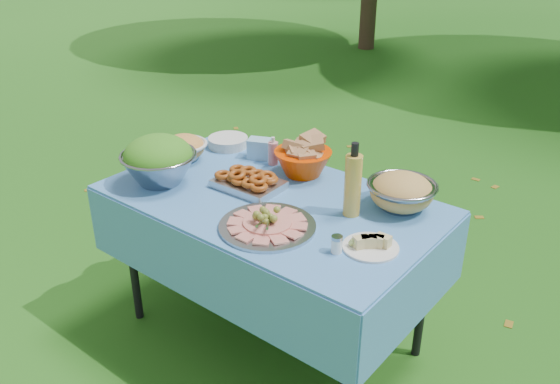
# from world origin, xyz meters

# --- Properties ---
(ground) EXTENTS (80.00, 80.00, 0.00)m
(ground) POSITION_xyz_m (0.00, 0.00, 0.00)
(ground) COLOR #0D370A
(ground) RESTS_ON ground
(picnic_table) EXTENTS (1.46, 0.86, 0.76)m
(picnic_table) POSITION_xyz_m (0.00, 0.00, 0.38)
(picnic_table) COLOR #84D1FF
(picnic_table) RESTS_ON ground
(salad_bowl) EXTENTS (0.42, 0.42, 0.22)m
(salad_bowl) POSITION_xyz_m (-0.50, -0.19, 0.87)
(salad_bowl) COLOR gray
(salad_bowl) RESTS_ON picnic_table
(pasta_bowl_white) EXTENTS (0.26, 0.26, 0.13)m
(pasta_bowl_white) POSITION_xyz_m (-0.61, 0.06, 0.82)
(pasta_bowl_white) COLOR silver
(pasta_bowl_white) RESTS_ON picnic_table
(plate_stack) EXTENTS (0.26, 0.26, 0.05)m
(plate_stack) POSITION_xyz_m (-0.55, 0.32, 0.79)
(plate_stack) COLOR silver
(plate_stack) RESTS_ON picnic_table
(wipes_box) EXTENTS (0.13, 0.12, 0.10)m
(wipes_box) POSITION_xyz_m (-0.32, 0.31, 0.81)
(wipes_box) COLOR #8BC2E6
(wipes_box) RESTS_ON picnic_table
(sanitizer_bottle) EXTENTS (0.06, 0.06, 0.14)m
(sanitizer_bottle) POSITION_xyz_m (-0.22, 0.29, 0.83)
(sanitizer_bottle) COLOR #D77E85
(sanitizer_bottle) RESTS_ON picnic_table
(bread_bowl) EXTENTS (0.28, 0.28, 0.18)m
(bread_bowl) POSITION_xyz_m (-0.04, 0.28, 0.85)
(bread_bowl) COLOR #E13900
(bread_bowl) RESTS_ON picnic_table
(pasta_bowl_steel) EXTENTS (0.37, 0.37, 0.15)m
(pasta_bowl_steel) POSITION_xyz_m (0.48, 0.28, 0.84)
(pasta_bowl_steel) COLOR gray
(pasta_bowl_steel) RESTS_ON picnic_table
(fried_tray) EXTENTS (0.30, 0.22, 0.07)m
(fried_tray) POSITION_xyz_m (-0.14, 0.01, 0.80)
(fried_tray) COLOR #B1B2B6
(fried_tray) RESTS_ON picnic_table
(charcuterie_platter) EXTENTS (0.48, 0.48, 0.09)m
(charcuterie_platter) POSITION_xyz_m (0.15, -0.21, 0.81)
(charcuterie_platter) COLOR #9FA2A6
(charcuterie_platter) RESTS_ON picnic_table
(oil_bottle) EXTENTS (0.08, 0.08, 0.32)m
(oil_bottle) POSITION_xyz_m (0.35, 0.10, 0.92)
(oil_bottle) COLOR gold
(oil_bottle) RESTS_ON picnic_table
(cheese_plate) EXTENTS (0.25, 0.25, 0.06)m
(cheese_plate) POSITION_xyz_m (0.55, -0.08, 0.79)
(cheese_plate) COLOR silver
(cheese_plate) RESTS_ON picnic_table
(shaker) EXTENTS (0.06, 0.06, 0.07)m
(shaker) POSITION_xyz_m (0.47, -0.19, 0.80)
(shaker) COLOR white
(shaker) RESTS_ON picnic_table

